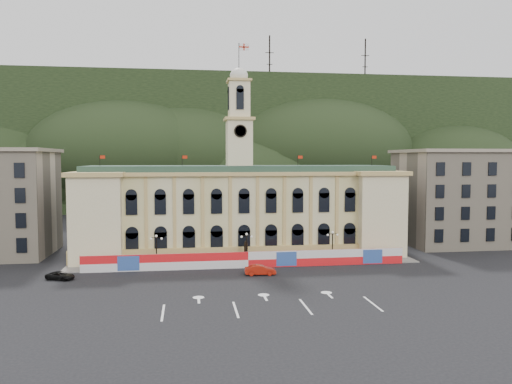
{
  "coord_description": "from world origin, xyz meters",
  "views": [
    {
      "loc": [
        -9.31,
        -60.37,
        16.79
      ],
      "look_at": [
        1.64,
        18.0,
        11.53
      ],
      "focal_mm": 35.0,
      "sensor_mm": 36.0,
      "label": 1
    }
  ],
  "objects": [
    {
      "name": "lamp_center",
      "position": [
        0.0,
        17.0,
        3.07
      ],
      "size": [
        1.96,
        0.44,
        5.15
      ],
      "color": "black",
      "rests_on": "ground"
    },
    {
      "name": "hill_ridge",
      "position": [
        0.03,
        121.99,
        19.48
      ],
      "size": [
        230.0,
        80.0,
        64.0
      ],
      "color": "black",
      "rests_on": "ground"
    },
    {
      "name": "statue",
      "position": [
        0.0,
        18.0,
        1.19
      ],
      "size": [
        1.4,
        1.4,
        3.72
      ],
      "color": "#595651",
      "rests_on": "ground"
    },
    {
      "name": "city_hall",
      "position": [
        0.0,
        27.63,
        7.85
      ],
      "size": [
        56.2,
        17.6,
        37.1
      ],
      "color": "beige",
      "rests_on": "ground"
    },
    {
      "name": "ground",
      "position": [
        0.0,
        0.0,
        0.0
      ],
      "size": [
        260.0,
        260.0,
        0.0
      ],
      "primitive_type": "plane",
      "color": "black",
      "rests_on": "ground"
    },
    {
      "name": "red_sedan",
      "position": [
        1.15,
        10.05,
        0.74
      ],
      "size": [
        1.98,
        4.63,
        1.48
      ],
      "primitive_type": "imported",
      "rotation": [
        0.0,
        0.0,
        1.52
      ],
      "color": "#A71B0B",
      "rests_on": "ground"
    },
    {
      "name": "side_building_right",
      "position": [
        43.0,
        30.93,
        9.33
      ],
      "size": [
        21.0,
        17.0,
        18.6
      ],
      "color": "#C3B297",
      "rests_on": "ground"
    },
    {
      "name": "lamp_right",
      "position": [
        14.0,
        17.0,
        3.07
      ],
      "size": [
        1.96,
        0.44,
        5.15
      ],
      "color": "black",
      "rests_on": "ground"
    },
    {
      "name": "lane_markings",
      "position": [
        0.0,
        -5.0,
        0.0
      ],
      "size": [
        26.0,
        10.0,
        0.02
      ],
      "primitive_type": null,
      "color": "white",
      "rests_on": "ground"
    },
    {
      "name": "lamp_left",
      "position": [
        -14.0,
        17.0,
        3.07
      ],
      "size": [
        1.96,
        0.44,
        5.15
      ],
      "color": "black",
      "rests_on": "ground"
    },
    {
      "name": "hoarding_fence",
      "position": [
        0.06,
        15.07,
        1.25
      ],
      "size": [
        50.0,
        0.44,
        2.5
      ],
      "color": "red",
      "rests_on": "ground"
    },
    {
      "name": "black_suv",
      "position": [
        -26.83,
        11.12,
        0.56
      ],
      "size": [
        4.66,
        5.31,
        1.12
      ],
      "primitive_type": "imported",
      "rotation": [
        0.0,
        0.0,
        1.19
      ],
      "color": "black",
      "rests_on": "ground"
    },
    {
      "name": "pavement",
      "position": [
        0.0,
        17.75,
        0.08
      ],
      "size": [
        56.0,
        5.5,
        0.16
      ],
      "primitive_type": "cube",
      "color": "slate",
      "rests_on": "ground"
    }
  ]
}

